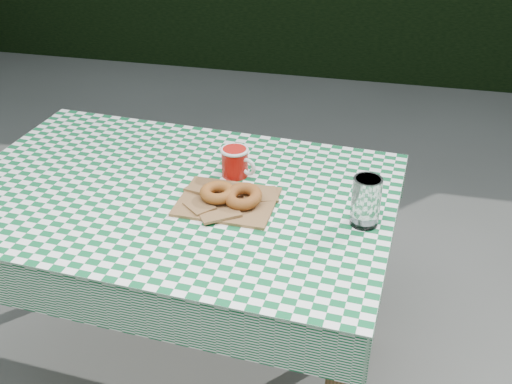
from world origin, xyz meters
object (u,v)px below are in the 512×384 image
Objects in this scene: coffee_mug at (235,162)px; drinking_glass at (366,202)px; table at (181,292)px; paper_bag at (227,201)px.

coffee_mug is 0.44m from drinking_glass.
drinking_glass reaches higher than table.
table is at bearing -115.08° from coffee_mug.
table is at bearing 170.77° from paper_bag.
table is 0.42m from paper_bag.
drinking_glass reaches higher than coffee_mug.
drinking_glass is (0.38, -0.02, 0.06)m from paper_bag.
drinking_glass is at bearing 0.21° from coffee_mug.
drinking_glass is at bearing -0.70° from table.
paper_bag is (0.17, -0.03, 0.39)m from table.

